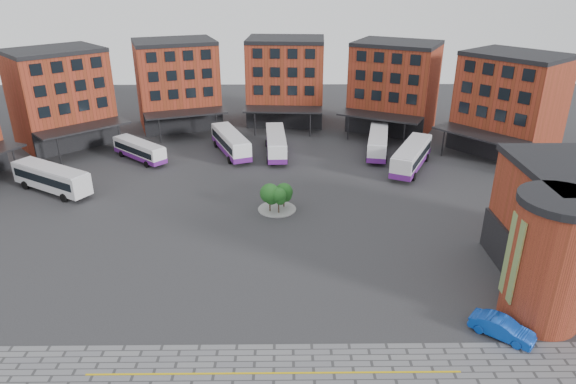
{
  "coord_description": "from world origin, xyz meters",
  "views": [
    {
      "loc": [
        2.69,
        -41.36,
        25.9
      ],
      "look_at": [
        3.22,
        7.99,
        4.0
      ],
      "focal_mm": 32.0,
      "sensor_mm": 36.0,
      "label": 1
    }
  ],
  "objects_px": {
    "bus_b": "(139,150)",
    "bus_d": "(276,143)",
    "bus_a": "(51,177)",
    "bus_e": "(378,142)",
    "bus_f": "(411,156)",
    "bus_c": "(231,142)",
    "blue_car": "(502,328)",
    "tree_island": "(277,195)"
  },
  "relations": [
    {
      "from": "bus_c",
      "to": "bus_f",
      "type": "relative_size",
      "value": 0.98
    },
    {
      "from": "tree_island",
      "to": "bus_c",
      "type": "relative_size",
      "value": 0.36
    },
    {
      "from": "tree_island",
      "to": "bus_d",
      "type": "bearing_deg",
      "value": 90.97
    },
    {
      "from": "bus_e",
      "to": "bus_b",
      "type": "bearing_deg",
      "value": -164.44
    },
    {
      "from": "bus_b",
      "to": "bus_a",
      "type": "bearing_deg",
      "value": -173.29
    },
    {
      "from": "bus_b",
      "to": "bus_c",
      "type": "distance_m",
      "value": 13.14
    },
    {
      "from": "tree_island",
      "to": "bus_e",
      "type": "xyz_separation_m",
      "value": [
        14.82,
        19.31,
        -0.17
      ]
    },
    {
      "from": "bus_d",
      "to": "bus_a",
      "type": "bearing_deg",
      "value": -157.01
    },
    {
      "from": "tree_island",
      "to": "bus_f",
      "type": "height_order",
      "value": "bus_f"
    },
    {
      "from": "bus_d",
      "to": "blue_car",
      "type": "relative_size",
      "value": 2.5
    },
    {
      "from": "bus_e",
      "to": "bus_f",
      "type": "bearing_deg",
      "value": -49.2
    },
    {
      "from": "blue_car",
      "to": "bus_c",
      "type": "bearing_deg",
      "value": 69.98
    },
    {
      "from": "bus_f",
      "to": "blue_car",
      "type": "bearing_deg",
      "value": -65.51
    },
    {
      "from": "bus_c",
      "to": "bus_d",
      "type": "xyz_separation_m",
      "value": [
        6.72,
        -0.27,
        -0.03
      ]
    },
    {
      "from": "bus_b",
      "to": "bus_d",
      "type": "bearing_deg",
      "value": -41.49
    },
    {
      "from": "bus_b",
      "to": "bus_e",
      "type": "relative_size",
      "value": 0.75
    },
    {
      "from": "bus_a",
      "to": "bus_b",
      "type": "distance_m",
      "value": 13.77
    },
    {
      "from": "bus_a",
      "to": "bus_b",
      "type": "height_order",
      "value": "bus_a"
    },
    {
      "from": "bus_f",
      "to": "bus_d",
      "type": "bearing_deg",
      "value": -172.0
    },
    {
      "from": "tree_island",
      "to": "bus_e",
      "type": "distance_m",
      "value": 24.35
    },
    {
      "from": "bus_c",
      "to": "bus_a",
      "type": "bearing_deg",
      "value": -168.24
    },
    {
      "from": "bus_d",
      "to": "bus_b",
      "type": "bearing_deg",
      "value": -176.54
    },
    {
      "from": "bus_a",
      "to": "bus_d",
      "type": "height_order",
      "value": "bus_a"
    },
    {
      "from": "bus_e",
      "to": "blue_car",
      "type": "xyz_separation_m",
      "value": [
        2.39,
        -41.33,
        -1.0
      ]
    },
    {
      "from": "bus_f",
      "to": "bus_a",
      "type": "bearing_deg",
      "value": -144.76
    },
    {
      "from": "bus_d",
      "to": "bus_f",
      "type": "height_order",
      "value": "bus_f"
    },
    {
      "from": "bus_b",
      "to": "bus_e",
      "type": "xyz_separation_m",
      "value": [
        34.77,
        2.35,
        0.25
      ]
    },
    {
      "from": "blue_car",
      "to": "bus_e",
      "type": "bearing_deg",
      "value": 42.96
    },
    {
      "from": "bus_c",
      "to": "bus_e",
      "type": "distance_m",
      "value": 21.87
    },
    {
      "from": "bus_e",
      "to": "bus_f",
      "type": "relative_size",
      "value": 0.96
    },
    {
      "from": "bus_d",
      "to": "blue_car",
      "type": "distance_m",
      "value": 44.78
    },
    {
      "from": "bus_d",
      "to": "bus_e",
      "type": "distance_m",
      "value": 15.15
    },
    {
      "from": "bus_c",
      "to": "bus_e",
      "type": "height_order",
      "value": "bus_c"
    },
    {
      "from": "blue_car",
      "to": "bus_b",
      "type": "bearing_deg",
      "value": 83.28
    },
    {
      "from": "bus_a",
      "to": "bus_e",
      "type": "xyz_separation_m",
      "value": [
        42.74,
        13.57,
        -0.18
      ]
    },
    {
      "from": "bus_f",
      "to": "tree_island",
      "type": "bearing_deg",
      "value": -118.38
    },
    {
      "from": "bus_e",
      "to": "bus_f",
      "type": "distance_m",
      "value": 7.25
    },
    {
      "from": "bus_c",
      "to": "bus_e",
      "type": "xyz_separation_m",
      "value": [
        21.87,
        -0.13,
        -0.04
      ]
    },
    {
      "from": "tree_island",
      "to": "bus_f",
      "type": "distance_m",
      "value": 22.47
    },
    {
      "from": "bus_d",
      "to": "blue_car",
      "type": "height_order",
      "value": "bus_d"
    },
    {
      "from": "bus_c",
      "to": "bus_e",
      "type": "bearing_deg",
      "value": -21.86
    },
    {
      "from": "bus_d",
      "to": "bus_e",
      "type": "xyz_separation_m",
      "value": [
        15.15,
        0.14,
        -0.01
      ]
    }
  ]
}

